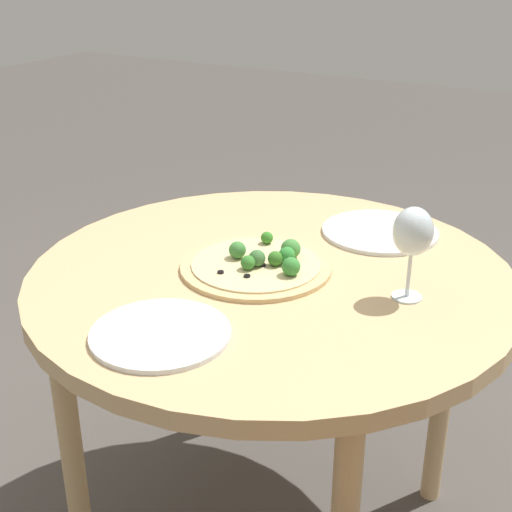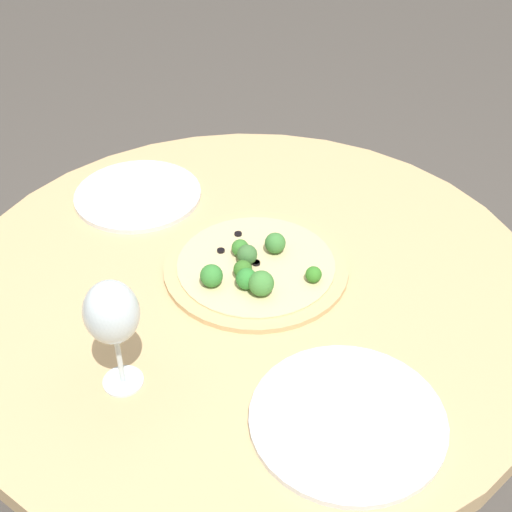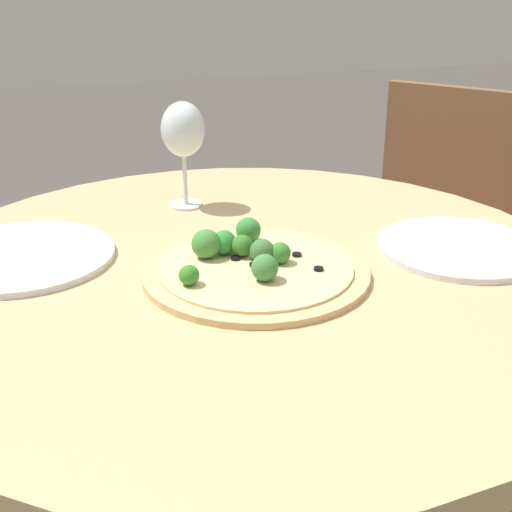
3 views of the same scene
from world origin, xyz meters
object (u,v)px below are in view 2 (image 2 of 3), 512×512
(wine_glass, at_px, (112,314))
(plate_near, at_px, (348,419))
(pizza, at_px, (255,267))
(plate_far, at_px, (138,195))

(wine_glass, bearing_deg, plate_near, -150.41)
(pizza, relative_size, plate_near, 1.17)
(pizza, distance_m, wine_glass, 0.34)
(plate_near, height_order, plate_far, same)
(pizza, distance_m, plate_near, 0.35)
(plate_near, bearing_deg, plate_far, -14.76)
(pizza, distance_m, plate_far, 0.33)
(pizza, bearing_deg, wine_glass, 94.80)
(pizza, relative_size, plate_far, 1.28)
(plate_far, bearing_deg, wine_glass, 137.07)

